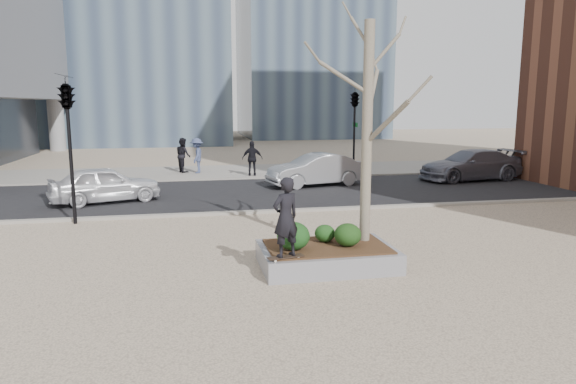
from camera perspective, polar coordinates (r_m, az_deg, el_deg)
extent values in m
plane|color=#C1AD8E|center=(11.65, -0.50, -8.53)|extent=(120.00, 120.00, 0.00)
cube|color=black|center=(21.28, -5.53, -0.16)|extent=(60.00, 8.00, 0.02)
cube|color=gray|center=(28.18, -6.97, 2.25)|extent=(60.00, 6.00, 0.02)
cube|color=gray|center=(11.80, 4.31, -7.17)|extent=(3.00, 2.00, 0.45)
cube|color=#382314|center=(11.73, 4.33, -6.03)|extent=(2.70, 1.70, 0.04)
ellipsoid|color=#123B16|center=(11.28, 0.59, -4.91)|extent=(0.73, 0.73, 0.62)
ellipsoid|color=#113813|center=(11.97, 4.11, -4.60)|extent=(0.48, 0.48, 0.40)
ellipsoid|color=#1A3711|center=(11.65, 6.65, -4.75)|extent=(0.61, 0.61, 0.52)
imported|color=black|center=(10.54, -0.27, -2.82)|extent=(0.72, 0.62, 1.67)
imported|color=white|center=(20.33, -19.66, 0.82)|extent=(4.28, 2.82, 1.36)
imported|color=#A4A6AC|center=(23.10, 3.09, 2.48)|extent=(4.58, 2.43, 1.44)
imported|color=slate|center=(26.31, 19.59, 2.86)|extent=(5.25, 2.56, 1.47)
imported|color=black|center=(28.19, -11.56, 4.05)|extent=(0.97, 1.09, 1.85)
imported|color=#3B466B|center=(27.71, -10.09, 4.01)|extent=(0.89, 1.31, 1.86)
imported|color=black|center=(26.33, -3.98, 3.74)|extent=(1.09, 0.59, 1.77)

